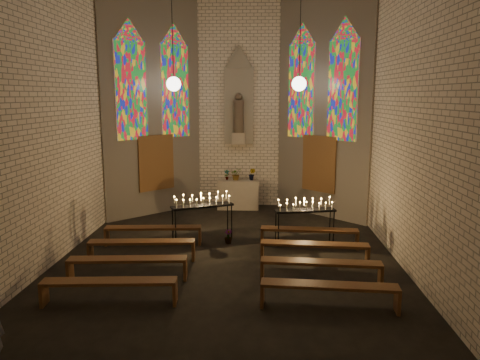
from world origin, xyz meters
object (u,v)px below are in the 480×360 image
at_px(altar, 238,194).
at_px(votive_stand_right, 305,207).
at_px(aisle_flower_pot, 228,237).
at_px(votive_stand_left, 202,202).

relative_size(altar, votive_stand_right, 0.86).
bearing_deg(aisle_flower_pot, altar, 88.91).
bearing_deg(votive_stand_right, altar, 105.37).
bearing_deg(votive_stand_left, altar, 53.29).
xyz_separation_m(altar, votive_stand_right, (1.93, -3.85, 0.50)).
bearing_deg(votive_stand_right, votive_stand_left, 164.76).
distance_m(altar, aisle_flower_pot, 3.91).
bearing_deg(votive_stand_left, aisle_flower_pot, -43.08).
bearing_deg(altar, votive_stand_right, -63.35).
bearing_deg(aisle_flower_pot, votive_stand_left, 161.55).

